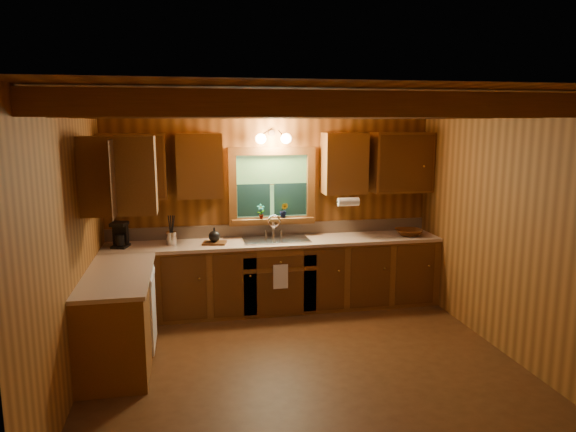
# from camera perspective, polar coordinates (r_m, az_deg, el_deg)

# --- Properties ---
(room) EXTENTS (4.20, 4.20, 4.20)m
(room) POSITION_cam_1_polar(r_m,az_deg,el_deg) (4.98, 1.77, -2.18)
(room) COLOR #4A2A12
(room) RESTS_ON ground
(ceiling_beams) EXTENTS (4.20, 2.54, 0.18)m
(ceiling_beams) POSITION_cam_1_polar(r_m,az_deg,el_deg) (4.86, 1.85, 11.65)
(ceiling_beams) COLOR brown
(ceiling_beams) RESTS_ON room
(base_cabinets) EXTENTS (4.20, 2.22, 0.86)m
(base_cabinets) POSITION_cam_1_polar(r_m,az_deg,el_deg) (6.35, -5.26, -7.57)
(base_cabinets) COLOR brown
(base_cabinets) RESTS_ON ground
(countertop) EXTENTS (4.20, 2.24, 0.04)m
(countertop) POSITION_cam_1_polar(r_m,az_deg,el_deg) (6.24, -5.21, -3.61)
(countertop) COLOR tan
(countertop) RESTS_ON base_cabinets
(backsplash) EXTENTS (4.20, 0.02, 0.16)m
(backsplash) POSITION_cam_1_polar(r_m,az_deg,el_deg) (6.85, -1.75, -1.45)
(backsplash) COLOR tan
(backsplash) RESTS_ON room
(dishwasher_panel) EXTENTS (0.02, 0.60, 0.80)m
(dishwasher_panel) POSITION_cam_1_polar(r_m,az_deg,el_deg) (5.77, -14.46, -9.75)
(dishwasher_panel) COLOR white
(dishwasher_panel) RESTS_ON base_cabinets
(upper_cabinets) EXTENTS (4.19, 1.77, 0.78)m
(upper_cabinets) POSITION_cam_1_polar(r_m,az_deg,el_deg) (6.20, -6.26, 5.29)
(upper_cabinets) COLOR brown
(upper_cabinets) RESTS_ON room
(window) EXTENTS (1.12, 0.08, 1.00)m
(window) POSITION_cam_1_polar(r_m,az_deg,el_deg) (6.75, -1.75, 3.08)
(window) COLOR brown
(window) RESTS_ON room
(window_sill) EXTENTS (1.06, 0.14, 0.04)m
(window_sill) POSITION_cam_1_polar(r_m,az_deg,el_deg) (6.76, -1.66, -0.40)
(window_sill) COLOR brown
(window_sill) RESTS_ON room
(wall_sconce) EXTENTS (0.45, 0.21, 0.17)m
(wall_sconce) POSITION_cam_1_polar(r_m,az_deg,el_deg) (6.58, -1.60, 8.46)
(wall_sconce) COLOR black
(wall_sconce) RESTS_ON room
(paper_towel_roll) EXTENTS (0.27, 0.11, 0.11)m
(paper_towel_roll) POSITION_cam_1_polar(r_m,az_deg,el_deg) (6.66, 6.58, 1.54)
(paper_towel_roll) COLOR white
(paper_towel_roll) RESTS_ON upper_cabinets
(dish_towel) EXTENTS (0.18, 0.01, 0.30)m
(dish_towel) POSITION_cam_1_polar(r_m,az_deg,el_deg) (6.37, -0.81, -6.62)
(dish_towel) COLOR white
(dish_towel) RESTS_ON base_cabinets
(sink) EXTENTS (0.82, 0.48, 0.43)m
(sink) POSITION_cam_1_polar(r_m,az_deg,el_deg) (6.61, -1.34, -3.00)
(sink) COLOR silver
(sink) RESTS_ON countertop
(coffee_maker) EXTENTS (0.17, 0.22, 0.30)m
(coffee_maker) POSITION_cam_1_polar(r_m,az_deg,el_deg) (6.52, -17.81, -1.94)
(coffee_maker) COLOR black
(coffee_maker) RESTS_ON countertop
(utensil_crock) EXTENTS (0.13, 0.13, 0.36)m
(utensil_crock) POSITION_cam_1_polar(r_m,az_deg,el_deg) (6.50, -12.59, -2.28)
(utensil_crock) COLOR silver
(utensil_crock) RESTS_ON countertop
(cutting_board) EXTENTS (0.31, 0.25, 0.02)m
(cutting_board) POSITION_cam_1_polar(r_m,az_deg,el_deg) (6.45, -8.01, -2.92)
(cutting_board) COLOR #4F2B11
(cutting_board) RESTS_ON countertop
(teakettle) EXTENTS (0.14, 0.14, 0.18)m
(teakettle) POSITION_cam_1_polar(r_m,az_deg,el_deg) (6.43, -8.03, -2.20)
(teakettle) COLOR black
(teakettle) RESTS_ON cutting_board
(wicker_basket) EXTENTS (0.40, 0.40, 0.08)m
(wicker_basket) POSITION_cam_1_polar(r_m,az_deg,el_deg) (7.02, 13.00, -1.76)
(wicker_basket) COLOR #48230C
(wicker_basket) RESTS_ON countertop
(potted_plant_left) EXTENTS (0.11, 0.08, 0.19)m
(potted_plant_left) POSITION_cam_1_polar(r_m,az_deg,el_deg) (6.69, -2.97, 0.49)
(potted_plant_left) COLOR #4F2B11
(potted_plant_left) RESTS_ON window_sill
(potted_plant_right) EXTENTS (0.13, 0.12, 0.20)m
(potted_plant_right) POSITION_cam_1_polar(r_m,az_deg,el_deg) (6.76, -0.46, 0.62)
(potted_plant_right) COLOR #4F2B11
(potted_plant_right) RESTS_ON window_sill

